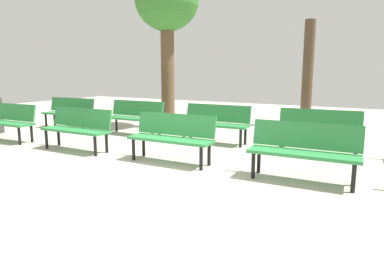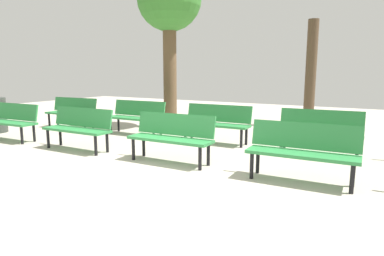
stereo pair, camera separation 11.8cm
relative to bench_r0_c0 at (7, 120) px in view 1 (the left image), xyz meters
The scene contains 11 objects.
ground_plane 4.80m from the bench_r0_c0, 16.32° to the right, with size 26.48×26.48×0.00m, color #B2A899.
bench_r0_c0 is the anchor object (origin of this frame).
bench_r0_c1 2.25m from the bench_r0_c0, ahead, with size 1.61×0.51×0.87m.
bench_r0_c2 4.50m from the bench_r0_c0, ahead, with size 1.61×0.52×0.87m.
bench_r0_c3 6.80m from the bench_r0_c0, ahead, with size 1.62×0.55×0.87m.
bench_r1_c0 1.95m from the bench_r0_c0, 93.58° to the left, with size 1.63×0.59×0.87m.
bench_r1_c1 3.02m from the bench_r0_c0, 43.88° to the left, with size 1.61×0.52×0.87m.
bench_r1_c2 4.96m from the bench_r0_c0, 26.12° to the left, with size 1.61×0.53×0.87m.
bench_r1_c3 7.09m from the bench_r0_c0, 18.77° to the left, with size 1.63×0.58×0.87m.
tree_0 8.29m from the bench_r0_c0, 45.08° to the left, with size 0.31×0.31×3.15m.
tree_1 5.19m from the bench_r0_c0, 57.39° to the left, with size 1.84×1.84×4.61m.
Camera 1 is at (3.10, -3.43, 1.63)m, focal length 31.26 mm.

